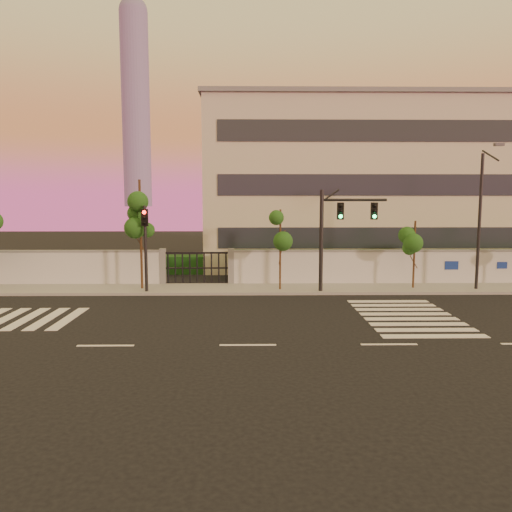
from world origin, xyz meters
name	(u,v)px	position (x,y,z in m)	size (l,w,h in m)	color
ground	(248,345)	(0.00, 0.00, 0.00)	(120.00, 120.00, 0.00)	black
sidewalk	(248,289)	(0.00, 10.50, 0.07)	(60.00, 3.00, 0.15)	gray
perimeter_wall	(250,268)	(0.10, 12.00, 1.07)	(60.00, 0.36, 2.20)	silver
hedge_row	(266,265)	(1.17, 14.74, 0.82)	(41.00, 4.25, 1.80)	#103813
institutional_building	(363,185)	(9.00, 21.99, 6.16)	(24.40, 12.40, 12.25)	beige
distant_skyscraper	(136,98)	(-65.00, 280.00, 61.98)	(16.00, 16.00, 118.00)	slate
road_markings	(211,319)	(-1.58, 3.76, 0.01)	(57.00, 7.62, 0.02)	silver
street_tree_c	(141,210)	(-5.88, 10.41, 4.52)	(1.62, 1.29, 6.15)	#382314
street_tree_d	(281,231)	(1.78, 10.01, 3.33)	(1.34, 1.07, 4.53)	#382314
street_tree_e	(415,239)	(9.29, 10.40, 2.87)	(1.36, 1.09, 3.90)	#382314
traffic_signal_main	(335,228)	(4.64, 9.48, 3.53)	(3.53, 0.49, 5.59)	black
traffic_signal_secondary	(145,238)	(-5.47, 9.47, 3.02)	(0.37, 0.35, 4.75)	black
streetlight_east	(481,214)	(12.65, 9.82, 4.26)	(0.47, 1.90, 7.89)	black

